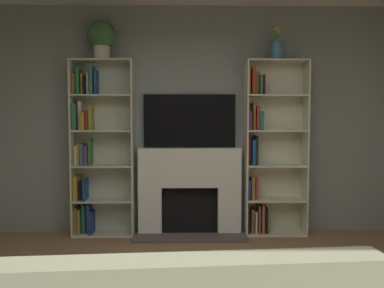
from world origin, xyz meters
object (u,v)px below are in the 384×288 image
at_px(fireplace, 190,189).
at_px(bookshelf_right, 268,150).
at_px(vase_with_flowers, 277,50).
at_px(bookshelf_left, 96,148).
at_px(tv, 190,121).
at_px(potted_plant, 102,37).

relative_size(fireplace, bookshelf_right, 0.64).
relative_size(fireplace, vase_with_flowers, 3.43).
relative_size(bookshelf_left, bookshelf_right, 1.00).
bearing_deg(bookshelf_right, vase_with_flowers, -29.77).
xyz_separation_m(bookshelf_right, vase_with_flowers, (0.08, -0.05, 1.20)).
bearing_deg(fireplace, vase_with_flowers, -2.15).
height_order(bookshelf_right, vase_with_flowers, vase_with_flowers).
height_order(tv, vase_with_flowers, vase_with_flowers).
distance_m(potted_plant, vase_with_flowers, 2.09).
relative_size(bookshelf_left, vase_with_flowers, 5.38).
relative_size(potted_plant, vase_with_flowers, 1.17).
xyz_separation_m(bookshelf_left, potted_plant, (0.09, -0.05, 1.32)).
distance_m(fireplace, bookshelf_left, 1.24).
distance_m(fireplace, tv, 0.83).
bearing_deg(bookshelf_left, bookshelf_right, -0.01).
relative_size(bookshelf_right, vase_with_flowers, 5.38).
relative_size(bookshelf_left, potted_plant, 4.58).
distance_m(bookshelf_left, bookshelf_right, 2.09).
xyz_separation_m(tv, vase_with_flowers, (1.04, -0.12, 0.84)).
height_order(bookshelf_left, potted_plant, potted_plant).
distance_m(bookshelf_left, vase_with_flowers, 2.47).
bearing_deg(vase_with_flowers, potted_plant, -179.99).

